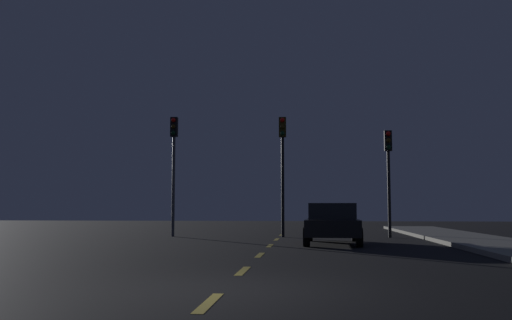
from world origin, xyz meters
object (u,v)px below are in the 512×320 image
at_px(traffic_signal_right, 389,162).
at_px(car_stopped_ahead, 332,223).
at_px(traffic_signal_left, 174,153).
at_px(traffic_signal_center, 283,153).

distance_m(traffic_signal_right, car_stopped_ahead, 5.83).
xyz_separation_m(traffic_signal_left, traffic_signal_center, (4.98, -0.00, -0.05)).
xyz_separation_m(traffic_signal_center, car_stopped_ahead, (1.99, -4.51, -2.99)).
bearing_deg(traffic_signal_right, car_stopped_ahead, -120.58).
relative_size(traffic_signal_center, traffic_signal_right, 1.14).
xyz_separation_m(traffic_signal_left, traffic_signal_right, (9.64, -0.00, -0.48)).
xyz_separation_m(traffic_signal_left, car_stopped_ahead, (6.97, -4.51, -3.04)).
bearing_deg(car_stopped_ahead, traffic_signal_right, 59.42).
height_order(traffic_signal_left, car_stopped_ahead, traffic_signal_left).
height_order(traffic_signal_center, car_stopped_ahead, traffic_signal_center).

